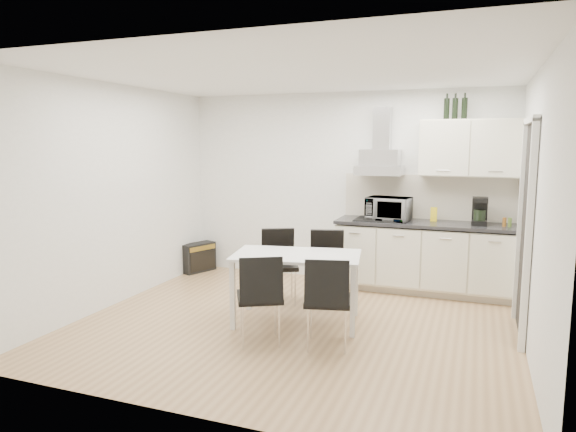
% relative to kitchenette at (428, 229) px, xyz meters
% --- Properties ---
extents(ground, '(4.50, 4.50, 0.00)m').
position_rel_kitchenette_xyz_m(ground, '(-1.19, -1.73, -0.83)').
color(ground, tan).
rests_on(ground, ground).
extents(wall_back, '(4.50, 0.10, 2.60)m').
position_rel_kitchenette_xyz_m(wall_back, '(-1.19, 0.27, 0.47)').
color(wall_back, white).
rests_on(wall_back, ground).
extents(wall_front, '(4.50, 0.10, 2.60)m').
position_rel_kitchenette_xyz_m(wall_front, '(-1.19, -3.73, 0.47)').
color(wall_front, white).
rests_on(wall_front, ground).
extents(wall_left, '(0.10, 4.00, 2.60)m').
position_rel_kitchenette_xyz_m(wall_left, '(-3.44, -1.73, 0.47)').
color(wall_left, white).
rests_on(wall_left, ground).
extents(wall_right, '(0.10, 4.00, 2.60)m').
position_rel_kitchenette_xyz_m(wall_right, '(1.06, -1.73, 0.47)').
color(wall_right, white).
rests_on(wall_right, ground).
extents(ceiling, '(4.50, 4.50, 0.00)m').
position_rel_kitchenette_xyz_m(ceiling, '(-1.19, -1.73, 1.77)').
color(ceiling, white).
rests_on(ceiling, wall_back).
extents(doorway, '(0.08, 1.04, 2.10)m').
position_rel_kitchenette_xyz_m(doorway, '(1.02, -1.18, 0.22)').
color(doorway, white).
rests_on(doorway, ground).
extents(kitchenette, '(2.22, 0.64, 2.52)m').
position_rel_kitchenette_xyz_m(kitchenette, '(0.00, 0.00, 0.00)').
color(kitchenette, beige).
rests_on(kitchenette, ground).
extents(dining_table, '(1.44, 0.98, 0.75)m').
position_rel_kitchenette_xyz_m(dining_table, '(-1.19, -1.66, -0.17)').
color(dining_table, white).
rests_on(dining_table, ground).
extents(chair_far_left, '(0.62, 0.65, 0.88)m').
position_rel_kitchenette_xyz_m(chair_far_left, '(-1.61, -1.08, -0.39)').
color(chair_far_left, black).
rests_on(chair_far_left, ground).
extents(chair_far_right, '(0.56, 0.60, 0.88)m').
position_rel_kitchenette_xyz_m(chair_far_right, '(-1.05, -0.98, -0.39)').
color(chair_far_right, black).
rests_on(chair_far_right, ground).
extents(chair_near_left, '(0.62, 0.65, 0.88)m').
position_rel_kitchenette_xyz_m(chair_near_left, '(-1.34, -2.31, -0.39)').
color(chair_near_left, black).
rests_on(chair_near_left, ground).
extents(chair_near_right, '(0.54, 0.59, 0.88)m').
position_rel_kitchenette_xyz_m(chair_near_right, '(-0.70, -2.19, -0.39)').
color(chair_near_right, black).
rests_on(chair_near_right, ground).
extents(guitar_amp, '(0.40, 0.56, 0.43)m').
position_rel_kitchenette_xyz_m(guitar_amp, '(-3.31, -0.08, -0.61)').
color(guitar_amp, black).
rests_on(guitar_amp, ground).
extents(floor_speaker, '(0.24, 0.22, 0.33)m').
position_rel_kitchenette_xyz_m(floor_speaker, '(-2.22, 0.17, -0.67)').
color(floor_speaker, black).
rests_on(floor_speaker, ground).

